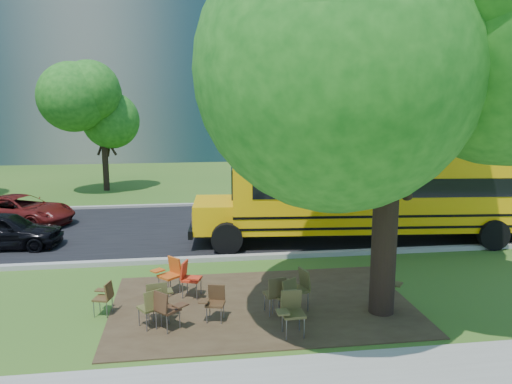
{
  "coord_description": "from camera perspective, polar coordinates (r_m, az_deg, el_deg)",
  "views": [
    {
      "loc": [
        -0.7,
        -11.49,
        4.74
      ],
      "look_at": [
        1.37,
        3.19,
        2.05
      ],
      "focal_mm": 35.0,
      "sensor_mm": 36.0,
      "label": 1
    }
  ],
  "objects": [
    {
      "name": "chair_2",
      "position": [
        10.98,
        -11.82,
        -12.42
      ],
      "size": [
        0.58,
        0.73,
        0.88
      ],
      "rotation": [
        0.0,
        0.0,
        0.56
      ],
      "color": "#4F4C22",
      "rests_on": "ground"
    },
    {
      "name": "school_bus",
      "position": [
        17.55,
        15.18,
        0.08
      ],
      "size": [
        12.46,
        3.74,
        3.0
      ],
      "rotation": [
        0.0,
        0.0,
        -0.09
      ],
      "color": "#E6A807",
      "rests_on": "ground"
    },
    {
      "name": "building_right",
      "position": [
        55.85,
        19.26,
        17.74
      ],
      "size": [
        30.0,
        16.0,
        25.0
      ],
      "primitive_type": "cube",
      "color": "slate",
      "rests_on": "ground"
    },
    {
      "name": "bg_tree_4",
      "position": [
        29.64,
        26.57,
        8.46
      ],
      "size": [
        5.0,
        5.0,
        6.85
      ],
      "color": "black",
      "rests_on": "ground"
    },
    {
      "name": "bg_tree_2",
      "position": [
        27.83,
        -17.13,
        8.76
      ],
      "size": [
        4.8,
        4.8,
        6.62
      ],
      "color": "black",
      "rests_on": "ground"
    },
    {
      "name": "chair_11",
      "position": [
        11.35,
        3.49,
        -11.38
      ],
      "size": [
        0.59,
        0.75,
        0.89
      ],
      "rotation": [
        0.0,
        0.0,
        0.58
      ],
      "color": "#47421E",
      "rests_on": "ground"
    },
    {
      "name": "main_tree",
      "position": [
        11.12,
        15.47,
        16.35
      ],
      "size": [
        7.2,
        7.2,
        9.6
      ],
      "color": "black",
      "rests_on": "ground"
    },
    {
      "name": "chair_6",
      "position": [
        11.67,
        4.87,
        -10.54
      ],
      "size": [
        0.71,
        0.66,
        0.97
      ],
      "rotation": [
        0.0,
        0.0,
        1.86
      ],
      "color": "#45411D",
      "rests_on": "ground"
    },
    {
      "name": "chair_8",
      "position": [
        11.9,
        -16.89,
        -11.17
      ],
      "size": [
        0.46,
        0.59,
        0.77
      ],
      "rotation": [
        0.0,
        0.0,
        1.3
      ],
      "color": "#4E371B",
      "rests_on": "ground"
    },
    {
      "name": "chair_7",
      "position": [
        11.91,
        14.38,
        -10.43
      ],
      "size": [
        0.82,
        0.65,
        0.96
      ],
      "rotation": [
        0.0,
        0.0,
        -0.65
      ],
      "color": "#49401F",
      "rests_on": "ground"
    },
    {
      "name": "bg_tree_3",
      "position": [
        26.93,
        11.01,
        10.73
      ],
      "size": [
        5.6,
        5.6,
        7.84
      ],
      "color": "black",
      "rests_on": "ground"
    },
    {
      "name": "black_car",
      "position": [
        18.2,
        -26.81,
        -3.95
      ],
      "size": [
        3.67,
        1.68,
        1.22
      ],
      "primitive_type": "imported",
      "rotation": [
        0.0,
        0.0,
        1.5
      ],
      "color": "black",
      "rests_on": "ground"
    },
    {
      "name": "chair_9",
      "position": [
        12.74,
        -9.81,
        -8.97
      ],
      "size": [
        0.79,
        0.63,
        0.93
      ],
      "rotation": [
        0.0,
        0.0,
        2.29
      ],
      "color": "#BA4C13",
      "rests_on": "ground"
    },
    {
      "name": "building_main",
      "position": [
        48.45,
        -17.43,
        17.27
      ],
      "size": [
        38.0,
        16.0,
        22.0
      ],
      "primitive_type": "cube",
      "color": "slate",
      "rests_on": "ground"
    },
    {
      "name": "chair_5",
      "position": [
        10.46,
        4.06,
        -13.16
      ],
      "size": [
        0.61,
        0.57,
        0.94
      ],
      "rotation": [
        0.0,
        0.0,
        3.18
      ],
      "color": "#4B4320",
      "rests_on": "ground"
    },
    {
      "name": "chair_4",
      "position": [
        11.39,
        2.37,
        -11.24
      ],
      "size": [
        0.61,
        0.62,
        0.91
      ],
      "rotation": [
        0.0,
        0.0,
        0.17
      ],
      "color": "#43391D",
      "rests_on": "ground"
    },
    {
      "name": "kerb_far",
      "position": [
        23.08,
        -6.13,
        -1.44
      ],
      "size": [
        80.0,
        0.25,
        0.14
      ],
      "primitive_type": "cube",
      "color": "gray",
      "rests_on": "ground"
    },
    {
      "name": "dirt_patch",
      "position": [
        12.08,
        0.71,
        -12.73
      ],
      "size": [
        7.0,
        4.5,
        0.03
      ],
      "primitive_type": "cube",
      "color": "#382819",
      "rests_on": "ground"
    },
    {
      "name": "asphalt_road",
      "position": [
        19.1,
        -5.7,
        -4.07
      ],
      "size": [
        80.0,
        8.0,
        0.04
      ],
      "primitive_type": "cube",
      "color": "black",
      "rests_on": "ground"
    },
    {
      "name": "bg_car_red",
      "position": [
        21.4,
        -25.32,
        -1.9
      ],
      "size": [
        4.63,
        3.39,
        1.17
      ],
      "primitive_type": "imported",
      "rotation": [
        0.0,
        0.0,
        1.18
      ],
      "color": "#510F0E",
      "rests_on": "ground"
    },
    {
      "name": "ground",
      "position": [
        12.45,
        -4.31,
        -12.12
      ],
      "size": [
        160.0,
        160.0,
        0.0
      ],
      "primitive_type": "plane",
      "color": "#29541A",
      "rests_on": "ground"
    },
    {
      "name": "chair_3",
      "position": [
        11.14,
        -4.77,
        -12.15
      ],
      "size": [
        0.61,
        0.48,
        0.8
      ],
      "rotation": [
        0.0,
        0.0,
        2.88
      ],
      "color": "#442C18",
      "rests_on": "ground"
    },
    {
      "name": "chair_1",
      "position": [
        10.77,
        -10.21,
        -12.79
      ],
      "size": [
        0.76,
        0.6,
        0.89
      ],
      "rotation": [
        0.0,
        0.0,
        -0.82
      ],
      "color": "#412717",
      "rests_on": "ground"
    },
    {
      "name": "chair_0",
      "position": [
        11.17,
        -11.19,
        -11.73
      ],
      "size": [
        0.64,
        0.66,
        0.95
      ],
      "rotation": [
        0.0,
        0.0,
        0.19
      ],
      "color": "#433F1D",
      "rests_on": "ground"
    },
    {
      "name": "chair_10",
      "position": [
        12.41,
        -7.66,
        -9.47
      ],
      "size": [
        0.56,
        0.72,
        0.91
      ],
      "rotation": [
        0.0,
        0.0,
        -1.89
      ],
      "color": "red",
      "rests_on": "ground"
    },
    {
      "name": "kerb_near",
      "position": [
        15.24,
        -5.06,
        -7.59
      ],
      "size": [
        80.0,
        0.25,
        0.14
      ],
      "primitive_type": "cube",
      "color": "gray",
      "rests_on": "ground"
    }
  ]
}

